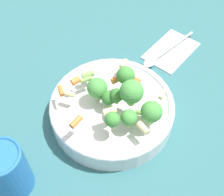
# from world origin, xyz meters

# --- Properties ---
(ground_plane) EXTENTS (3.00, 3.00, 0.00)m
(ground_plane) POSITION_xyz_m (0.00, 0.00, 0.00)
(ground_plane) COLOR #2D6066
(bowl) EXTENTS (0.27, 0.27, 0.05)m
(bowl) POSITION_xyz_m (0.00, 0.00, 0.03)
(bowl) COLOR silver
(bowl) RESTS_ON ground_plane
(pasta_salad) EXTENTS (0.21, 0.20, 0.09)m
(pasta_salad) POSITION_xyz_m (-0.00, 0.03, 0.10)
(pasta_salad) COLOR #8CB766
(pasta_salad) RESTS_ON bowl
(cup) EXTENTS (0.08, 0.08, 0.12)m
(cup) POSITION_xyz_m (0.25, -0.02, 0.06)
(cup) COLOR #2366B2
(cup) RESTS_ON ground_plane
(napkin) EXTENTS (0.16, 0.11, 0.01)m
(napkin) POSITION_xyz_m (-0.26, -0.04, 0.00)
(napkin) COLOR #B2BCC6
(napkin) RESTS_ON ground_plane
(spoon) EXTENTS (0.19, 0.03, 0.01)m
(spoon) POSITION_xyz_m (-0.22, -0.05, 0.01)
(spoon) COLOR silver
(spoon) RESTS_ON napkin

